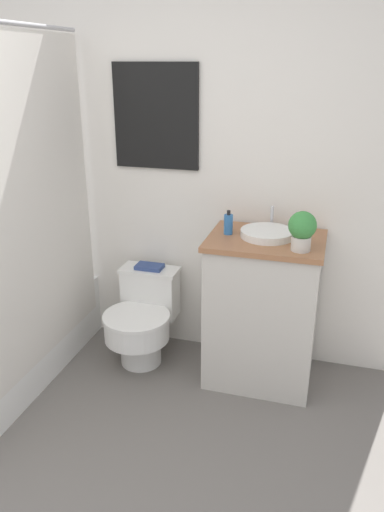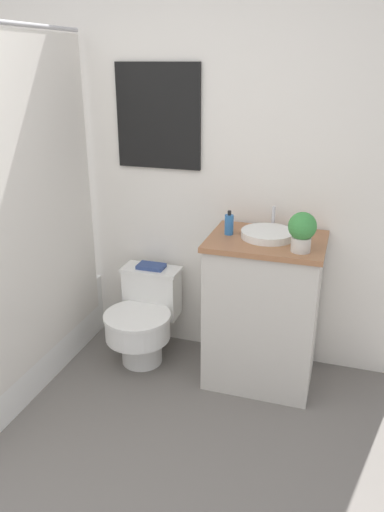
{
  "view_description": "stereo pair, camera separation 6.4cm",
  "coord_description": "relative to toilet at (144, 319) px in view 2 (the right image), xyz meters",
  "views": [
    {
      "loc": [
        1.06,
        -0.93,
        1.81
      ],
      "look_at": [
        0.35,
        1.49,
        0.82
      ],
      "focal_mm": 35.0,
      "sensor_mm": 36.0,
      "label": 1
    },
    {
      "loc": [
        1.12,
        -0.91,
        1.81
      ],
      "look_at": [
        0.35,
        1.49,
        0.82
      ],
      "focal_mm": 35.0,
      "sensor_mm": 36.0,
      "label": 2
    }
  ],
  "objects": [
    {
      "name": "vanity",
      "position": [
        0.75,
        0.02,
        0.16
      ],
      "size": [
        0.64,
        0.5,
        0.89
      ],
      "color": "beige",
      "rests_on": "ground_plane"
    },
    {
      "name": "book_on_tank",
      "position": [
        0.0,
        0.15,
        0.3
      ],
      "size": [
        0.17,
        0.11,
        0.02
      ],
      "color": "#33477F",
      "rests_on": "toilet"
    },
    {
      "name": "potted_plant",
      "position": [
        0.94,
        -0.12,
        0.72
      ],
      "size": [
        0.14,
        0.14,
        0.21
      ],
      "color": "beige",
      "rests_on": "vanity"
    },
    {
      "name": "sink",
      "position": [
        0.75,
        0.04,
        0.63
      ],
      "size": [
        0.3,
        0.33,
        0.13
      ],
      "color": "white",
      "rests_on": "vanity"
    },
    {
      "name": "toilet",
      "position": [
        0.0,
        0.0,
        0.0
      ],
      "size": [
        0.41,
        0.54,
        0.57
      ],
      "color": "white",
      "rests_on": "ground_plane"
    },
    {
      "name": "shower_area",
      "position": [
        -0.71,
        -0.48,
        -0.01
      ],
      "size": [
        0.59,
        1.52,
        1.98
      ],
      "color": "white",
      "rests_on": "ground_plane"
    },
    {
      "name": "wall_back",
      "position": [
        0.02,
        0.31,
        0.97
      ],
      "size": [
        3.1,
        0.07,
        2.5
      ],
      "color": "white",
      "rests_on": "ground_plane"
    },
    {
      "name": "soap_bottle",
      "position": [
        0.53,
        0.03,
        0.67
      ],
      "size": [
        0.05,
        0.05,
        0.14
      ],
      "color": "#2D6BB2",
      "rests_on": "vanity"
    }
  ]
}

